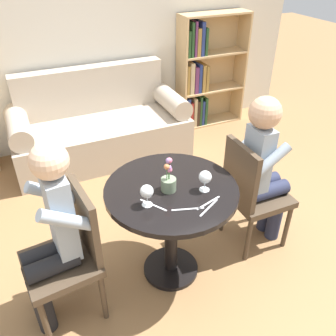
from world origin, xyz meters
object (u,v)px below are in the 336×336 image
person_left (51,237)px  person_right (264,168)px  wine_glass_right (205,178)px  bookshelf_right (202,75)px  wine_glass_left (147,192)px  flower_vase (169,180)px  couch (100,129)px  chair_right (251,191)px  chair_left (71,251)px

person_left → person_right: size_ratio=1.01×
wine_glass_right → bookshelf_right: bearing=61.3°
wine_glass_left → wine_glass_right: same height
person_left → flower_vase: 0.75m
couch → chair_right: couch is taller
chair_left → wine_glass_left: size_ratio=6.48×
bookshelf_right → person_right: bearing=-107.0°
person_left → person_right: (1.51, 0.07, 0.01)m
couch → wine_glass_right: 2.03m
wine_glass_left → chair_left: bearing=170.6°
chair_left → wine_glass_right: size_ratio=6.51×
wine_glass_right → flower_vase: size_ratio=0.60×
chair_right → wine_glass_right: size_ratio=6.51×
bookshelf_right → chair_left: 2.96m
chair_right → wine_glass_right: 0.62m
couch → person_left: (-0.76, -1.88, 0.35)m
bookshelf_right → person_left: size_ratio=1.09×
wine_glass_left → couch: bearing=84.1°
chair_left → bookshelf_right: bearing=129.9°
chair_right → wine_glass_left: 0.95m
wine_glass_left → flower_vase: (0.17, 0.08, -0.02)m
person_right → wine_glass_right: 0.62m
chair_right → flower_vase: bearing=94.7°
bookshelf_right → chair_right: size_ratio=1.51×
person_left → wine_glass_left: size_ratio=8.94×
chair_right → person_left: (-1.43, -0.07, 0.17)m
bookshelf_right → chair_right: (-0.72, -2.07, -0.15)m
flower_vase → chair_left: bearing=-179.7°
couch → person_right: bearing=-67.3°
couch → wine_glass_left: (-0.20, -1.94, 0.53)m
wine_glass_left → flower_vase: flower_vase is taller
chair_right → couch: bearing=20.9°
bookshelf_right → chair_right: bookshelf_right is taller
person_left → wine_glass_left: person_left is taller
flower_vase → bookshelf_right: bearing=56.3°
person_left → flower_vase: person_left is taller
wine_glass_left → person_left: bearing=173.6°
flower_vase → wine_glass_left: bearing=-154.9°
person_right → wine_glass_left: bearing=98.3°
chair_left → person_left: size_ratio=0.72×
bookshelf_right → chair_left: (-2.06, -2.12, -0.15)m
couch → person_right: 1.99m
couch → wine_glass_right: (0.18, -1.95, 0.53)m
chair_left → chair_right: (1.34, 0.05, 0.00)m
couch → person_left: size_ratio=1.48×
wine_glass_left → chair_right: bearing=8.6°
chair_right → chair_left: bearing=92.9°
person_right → person_left: bearing=93.1°
wine_glass_right → chair_right: bearing=16.0°
chair_left → person_right: (1.43, 0.05, 0.18)m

